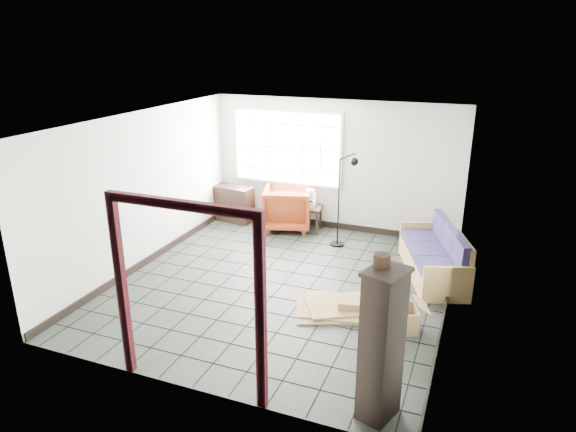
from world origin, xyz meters
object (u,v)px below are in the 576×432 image
at_px(side_table, 310,211).
at_px(tall_shelf, 382,345).
at_px(futon_sofa, 436,258).
at_px(armchair, 288,206).

xyz_separation_m(side_table, tall_shelf, (2.41, -4.80, 0.42)).
height_order(side_table, tall_shelf, tall_shelf).
relative_size(futon_sofa, tall_shelf, 1.25).
bearing_deg(armchair, tall_shelf, 104.90).
bearing_deg(side_table, armchair, 180.00).
bearing_deg(futon_sofa, tall_shelf, -112.52).
distance_m(futon_sofa, tall_shelf, 3.66).
relative_size(armchair, side_table, 1.83).
distance_m(armchair, tall_shelf, 5.61).
relative_size(futon_sofa, side_table, 3.98).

